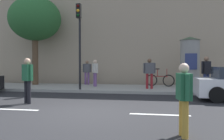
{
  "coord_description": "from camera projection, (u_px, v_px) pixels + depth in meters",
  "views": [
    {
      "loc": [
        2.33,
        -7.61,
        1.52
      ],
      "look_at": [
        0.59,
        2.0,
        1.29
      ],
      "focal_mm": 40.3,
      "sensor_mm": 36.0,
      "label": 1
    }
  ],
  "objects": [
    {
      "name": "poster_column",
      "position": [
        190.0,
        62.0,
        14.48
      ],
      "size": [
        1.19,
        1.19,
        2.94
      ],
      "color": "gray",
      "rests_on": "sidewalk_curb"
    },
    {
      "name": "pedestrian_in_light_jacket",
      "position": [
        184.0,
        94.0,
        5.21
      ],
      "size": [
        0.3,
        0.63,
        1.54
      ],
      "color": "#B78C33",
      "rests_on": "ground_plane"
    },
    {
      "name": "traffic_light",
      "position": [
        79.0,
        33.0,
        13.34
      ],
      "size": [
        0.24,
        0.45,
        4.55
      ],
      "color": "black",
      "rests_on": "sidewalk_curb"
    },
    {
      "name": "bicycle_leaning",
      "position": [
        160.0,
        80.0,
        15.43
      ],
      "size": [
        1.74,
        0.44,
        1.09
      ],
      "color": "black",
      "rests_on": "sidewalk_curb"
    },
    {
      "name": "sidewalk_curb",
      "position": [
        117.0,
        88.0,
        14.83
      ],
      "size": [
        36.0,
        4.0,
        0.15
      ],
      "primitive_type": "cube",
      "color": "#9E9B93",
      "rests_on": "ground_plane"
    },
    {
      "name": "pedestrian_with_backpack",
      "position": [
        206.0,
        71.0,
        12.46
      ],
      "size": [
        0.51,
        0.4,
        1.75
      ],
      "color": "navy",
      "rests_on": "sidewalk_curb"
    },
    {
      "name": "building_backdrop",
      "position": [
        127.0,
        17.0,
        19.62
      ],
      "size": [
        36.0,
        5.0,
        10.37
      ],
      "primitive_type": "cube",
      "color": "tan",
      "rests_on": "ground_plane"
    },
    {
      "name": "lane_markings",
      "position": [
        83.0,
        112.0,
        7.94
      ],
      "size": [
        25.8,
        0.16,
        0.01
      ],
      "color": "silver",
      "rests_on": "ground_plane"
    },
    {
      "name": "pedestrian_tallest",
      "position": [
        87.0,
        71.0,
        16.76
      ],
      "size": [
        0.56,
        0.33,
        1.61
      ],
      "color": "#724C84",
      "rests_on": "sidewalk_curb"
    },
    {
      "name": "pedestrian_with_bag",
      "position": [
        149.0,
        71.0,
        13.85
      ],
      "size": [
        0.67,
        0.32,
        1.67
      ],
      "color": "maroon",
      "rests_on": "sidewalk_curb"
    },
    {
      "name": "pedestrian_near_pole",
      "position": [
        27.0,
        77.0,
        9.58
      ],
      "size": [
        0.53,
        0.43,
        1.74
      ],
      "color": "black",
      "rests_on": "ground_plane"
    },
    {
      "name": "ground_plane",
      "position": [
        83.0,
        112.0,
        7.94
      ],
      "size": [
        80.0,
        80.0,
        0.0
      ],
      "primitive_type": "plane",
      "color": "#232326"
    },
    {
      "name": "pedestrian_in_red_top",
      "position": [
        95.0,
        71.0,
        15.36
      ],
      "size": [
        0.42,
        0.47,
        1.63
      ],
      "color": "#724C84",
      "rests_on": "sidewalk_curb"
    },
    {
      "name": "street_tree",
      "position": [
        35.0,
        19.0,
        16.62
      ],
      "size": [
        3.42,
        3.42,
        5.83
      ],
      "color": "brown",
      "rests_on": "sidewalk_curb"
    }
  ]
}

